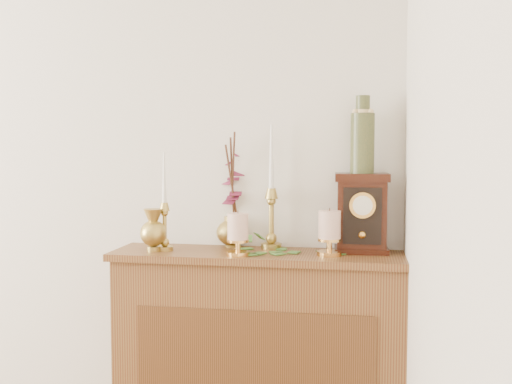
% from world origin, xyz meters
% --- Properties ---
extents(console_shelf, '(1.24, 0.34, 0.93)m').
position_xyz_m(console_shelf, '(1.40, 2.10, 0.44)').
color(console_shelf, brown).
rests_on(console_shelf, ground).
extents(candlestick_left, '(0.07, 0.07, 0.42)m').
position_xyz_m(candlestick_left, '(1.00, 2.07, 1.07)').
color(candlestick_left, tan).
rests_on(candlestick_left, console_shelf).
extents(candlestick_center, '(0.09, 0.09, 0.54)m').
position_xyz_m(candlestick_center, '(1.44, 2.19, 1.11)').
color(candlestick_center, tan).
rests_on(candlestick_center, console_shelf).
extents(bud_vase, '(0.11, 0.11, 0.18)m').
position_xyz_m(bud_vase, '(0.96, 2.04, 1.02)').
color(bud_vase, tan).
rests_on(bud_vase, console_shelf).
extents(ginger_jar, '(0.21, 0.22, 0.51)m').
position_xyz_m(ginger_jar, '(1.26, 2.25, 1.16)').
color(ginger_jar, tan).
rests_on(ginger_jar, console_shelf).
extents(pillar_candle_left, '(0.10, 0.10, 0.18)m').
position_xyz_m(pillar_candle_left, '(1.33, 2.00, 1.03)').
color(pillar_candle_left, gold).
rests_on(pillar_candle_left, console_shelf).
extents(pillar_candle_right, '(0.10, 0.10, 0.19)m').
position_xyz_m(pillar_candle_right, '(1.69, 2.07, 1.03)').
color(pillar_candle_right, gold).
rests_on(pillar_candle_right, console_shelf).
extents(ivy_garland, '(0.46, 0.23, 0.09)m').
position_xyz_m(ivy_garland, '(1.55, 2.09, 0.95)').
color(ivy_garland, '#43772D').
rests_on(ivy_garland, console_shelf).
extents(mantel_clock, '(0.23, 0.16, 0.33)m').
position_xyz_m(mantel_clock, '(1.82, 2.17, 1.09)').
color(mantel_clock, '#38180B').
rests_on(mantel_clock, console_shelf).
extents(ceramic_vase, '(0.10, 0.10, 0.32)m').
position_xyz_m(ceramic_vase, '(1.82, 2.17, 1.40)').
color(ceramic_vase, '#172E20').
rests_on(ceramic_vase, mantel_clock).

